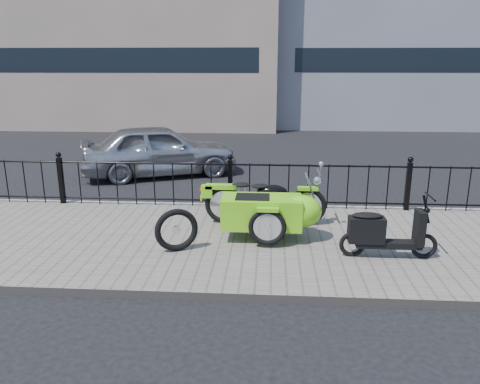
# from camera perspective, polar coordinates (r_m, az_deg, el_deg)

# --- Properties ---
(ground) EXTENTS (120.00, 120.00, 0.00)m
(ground) POSITION_cam_1_polar(r_m,az_deg,el_deg) (8.34, -1.94, -5.20)
(ground) COLOR black
(ground) RESTS_ON ground
(sidewalk) EXTENTS (30.00, 3.80, 0.12)m
(sidewalk) POSITION_cam_1_polar(r_m,az_deg,el_deg) (7.86, -2.31, -6.09)
(sidewalk) COLOR #676157
(sidewalk) RESTS_ON ground
(curb) EXTENTS (30.00, 0.10, 0.12)m
(curb) POSITION_cam_1_polar(r_m,az_deg,el_deg) (9.68, -1.09, -1.84)
(curb) COLOR gray
(curb) RESTS_ON ground
(iron_fence) EXTENTS (14.11, 0.11, 1.08)m
(iron_fence) POSITION_cam_1_polar(r_m,az_deg,el_deg) (9.40, -1.18, 0.97)
(iron_fence) COLOR black
(iron_fence) RESTS_ON sidewalk
(motorcycle_sidecar) EXTENTS (2.28, 1.48, 0.98)m
(motorcycle_sidecar) POSITION_cam_1_polar(r_m,az_deg,el_deg) (7.81, 3.98, -2.10)
(motorcycle_sidecar) COLOR black
(motorcycle_sidecar) RESTS_ON sidewalk
(scooter) EXTENTS (1.45, 0.42, 0.98)m
(scooter) POSITION_cam_1_polar(r_m,az_deg,el_deg) (7.30, 16.94, -4.82)
(scooter) COLOR black
(scooter) RESTS_ON sidewalk
(spare_tire) EXTENTS (0.66, 0.37, 0.69)m
(spare_tire) POSITION_cam_1_polar(r_m,az_deg,el_deg) (7.29, -7.75, -4.62)
(spare_tire) COLOR black
(spare_tire) RESTS_ON sidewalk
(sedan_car) EXTENTS (4.37, 2.98, 1.38)m
(sedan_car) POSITION_cam_1_polar(r_m,az_deg,el_deg) (12.67, -9.78, 5.08)
(sedan_car) COLOR #A2A4A9
(sedan_car) RESTS_ON ground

